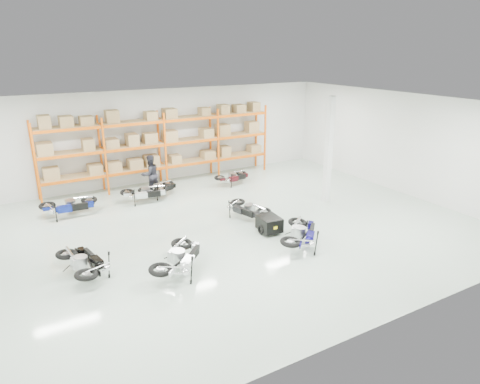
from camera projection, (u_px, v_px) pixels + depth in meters
room at (225, 170)px, 15.09m from camera, size 18.00×18.00×18.00m
pallet_rack at (162, 138)px, 20.39m from camera, size 11.28×0.98×3.62m
structural_column at (329, 150)px, 17.95m from camera, size 0.25×0.25×4.50m
moto_blue_centre at (302, 230)px, 14.22m from camera, size 2.10×2.11×1.29m
moto_silver_left at (180, 254)px, 12.55m from camera, size 2.11×2.16×1.31m
moto_black_far_left at (84, 258)px, 12.34m from camera, size 1.25×2.03×1.23m
moto_touring_right at (247, 206)px, 16.59m from camera, size 1.24×1.86×1.11m
trailer at (269, 224)px, 15.33m from camera, size 0.77×1.47×0.61m
moto_back_a at (69, 202)px, 16.83m from camera, size 1.95×1.07×1.22m
moto_back_b at (145, 190)px, 18.40m from camera, size 1.89×1.18×1.14m
moto_back_c at (159, 186)px, 19.09m from camera, size 1.79×1.28×1.04m
moto_back_d at (233, 175)px, 20.78m from camera, size 1.70×1.05×1.03m
person_back at (150, 175)px, 19.34m from camera, size 0.99×0.84×1.79m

